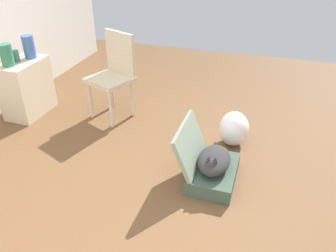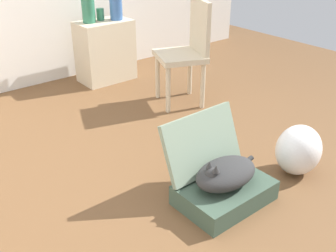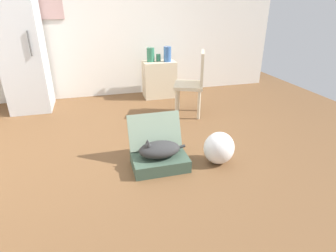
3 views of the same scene
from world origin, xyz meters
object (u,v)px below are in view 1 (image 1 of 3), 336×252
(side_table, at_px, (27,88))
(vase_round, at_px, (16,56))
(plastic_bag_white, at_px, (234,129))
(suitcase_base, at_px, (213,173))
(chair, at_px, (114,73))
(cat, at_px, (214,160))
(vase_tall, at_px, (7,55))
(vase_short, at_px, (29,47))

(side_table, distance_m, vase_round, 0.39)
(plastic_bag_white, bearing_deg, suitcase_base, 172.66)
(chair, bearing_deg, vase_round, -142.71)
(cat, relative_size, vase_tall, 2.13)
(plastic_bag_white, distance_m, vase_round, 2.54)
(side_table, xyz_separation_m, vase_short, (0.14, -0.03, 0.45))
(vase_short, relative_size, vase_round, 2.13)
(side_table, bearing_deg, plastic_bag_white, -88.40)
(vase_short, height_order, vase_round, vase_short)
(suitcase_base, xyz_separation_m, cat, (-0.01, 0.00, 0.15))
(cat, bearing_deg, chair, 57.18)
(chair, bearing_deg, vase_short, -149.53)
(vase_round, xyz_separation_m, chair, (0.29, -1.06, -0.18))
(cat, relative_size, plastic_bag_white, 1.43)
(plastic_bag_white, distance_m, chair, 1.48)
(vase_tall, relative_size, chair, 0.25)
(cat, distance_m, side_table, 2.43)
(plastic_bag_white, height_order, side_table, side_table)
(plastic_bag_white, height_order, vase_tall, vase_tall)
(suitcase_base, distance_m, cat, 0.15)
(cat, xyz_separation_m, vase_round, (0.58, 2.40, 0.50))
(cat, bearing_deg, vase_round, 76.48)
(suitcase_base, height_order, chair, chair)
(suitcase_base, height_order, cat, cat)
(vase_short, bearing_deg, suitcase_base, -107.17)
(suitcase_base, relative_size, chair, 0.60)
(vase_tall, relative_size, vase_round, 1.98)
(chair, bearing_deg, vase_tall, -135.40)
(side_table, xyz_separation_m, vase_tall, (-0.14, 0.03, 0.45))
(vase_tall, bearing_deg, side_table, -12.41)
(plastic_bag_white, bearing_deg, vase_short, 88.19)
(vase_tall, bearing_deg, chair, -67.49)
(vase_tall, distance_m, vase_short, 0.30)
(vase_short, relative_size, chair, 0.27)
(vase_round, bearing_deg, vase_tall, -173.26)
(suitcase_base, xyz_separation_m, vase_short, (0.72, 2.32, 0.71))
(cat, bearing_deg, suitcase_base, -4.71)
(chair, bearing_deg, cat, -10.73)
(plastic_bag_white, relative_size, vase_short, 1.39)
(suitcase_base, bearing_deg, chair, 57.34)
(cat, distance_m, vase_round, 2.52)
(cat, xyz_separation_m, vase_short, (0.72, 2.32, 0.57))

